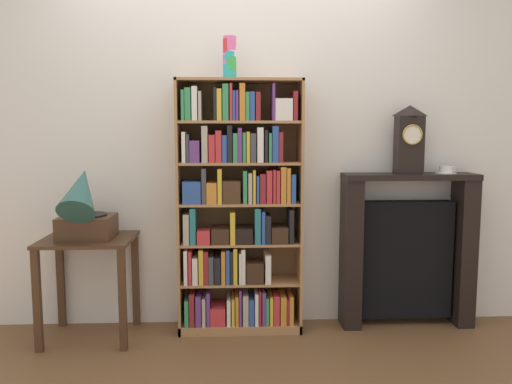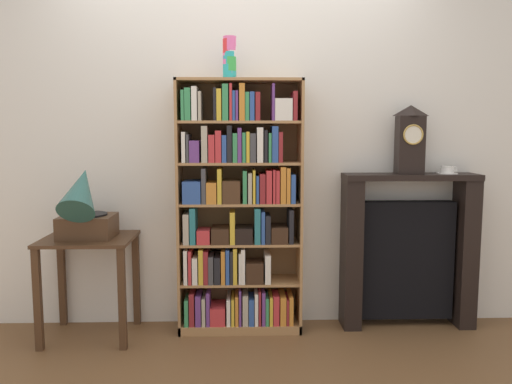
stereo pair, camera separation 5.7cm
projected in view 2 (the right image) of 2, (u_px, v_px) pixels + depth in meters
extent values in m
cube|color=brown|center=(240.00, 337.00, 3.44)|extent=(7.47, 6.40, 0.02)
cube|color=silver|center=(252.00, 141.00, 3.61)|extent=(4.47, 0.08, 2.60)
cube|color=#A87A4C|center=(180.00, 208.00, 3.47)|extent=(0.02, 0.28, 1.71)
cube|color=#A87A4C|center=(300.00, 207.00, 3.49)|extent=(0.02, 0.28, 1.71)
cube|color=brown|center=(240.00, 204.00, 3.61)|extent=(0.83, 0.01, 1.71)
cube|color=#A87A4C|center=(239.00, 81.00, 3.38)|extent=(0.83, 0.28, 0.02)
cube|color=#A87A4C|center=(240.00, 324.00, 3.57)|extent=(0.83, 0.28, 0.06)
cube|color=#388E56|center=(188.00, 310.00, 3.51)|extent=(0.03, 0.19, 0.18)
cube|color=maroon|center=(193.00, 306.00, 3.52)|extent=(0.03, 0.20, 0.22)
cube|color=#663884|center=(199.00, 308.00, 3.51)|extent=(0.04, 0.19, 0.21)
cube|color=#B2A893|center=(205.00, 308.00, 3.53)|extent=(0.02, 0.22, 0.19)
cube|color=#663884|center=(209.00, 306.00, 3.53)|extent=(0.02, 0.21, 0.23)
cube|color=#C63338|center=(218.00, 313.00, 3.53)|extent=(0.10, 0.21, 0.12)
cube|color=white|center=(229.00, 308.00, 3.55)|extent=(0.02, 0.24, 0.18)
cube|color=gold|center=(233.00, 308.00, 3.55)|extent=(0.02, 0.24, 0.18)
cube|color=orange|center=(237.00, 307.00, 3.53)|extent=(0.02, 0.21, 0.20)
cube|color=#663884|center=(241.00, 304.00, 3.53)|extent=(0.02, 0.21, 0.24)
cube|color=#B2A893|center=(245.00, 306.00, 3.55)|extent=(0.04, 0.24, 0.21)
cube|color=#2D519E|center=(251.00, 309.00, 3.53)|extent=(0.04, 0.20, 0.18)
cube|color=white|center=(256.00, 306.00, 3.52)|extent=(0.02, 0.19, 0.22)
cube|color=maroon|center=(259.00, 305.00, 3.54)|extent=(0.02, 0.21, 0.23)
cube|color=#663884|center=(263.00, 306.00, 3.53)|extent=(0.02, 0.19, 0.23)
cube|color=#388E56|center=(267.00, 308.00, 3.53)|extent=(0.02, 0.19, 0.19)
cube|color=gold|center=(270.00, 307.00, 3.55)|extent=(0.02, 0.24, 0.19)
cube|color=#C63338|center=(276.00, 307.00, 3.53)|extent=(0.04, 0.19, 0.20)
cube|color=orange|center=(282.00, 307.00, 3.55)|extent=(0.04, 0.24, 0.19)
cube|color=maroon|center=(287.00, 309.00, 3.54)|extent=(0.02, 0.20, 0.18)
cube|color=orange|center=(290.00, 307.00, 3.56)|extent=(0.03, 0.23, 0.20)
cube|color=#A87A4C|center=(240.00, 281.00, 3.54)|extent=(0.80, 0.26, 0.02)
cube|color=white|center=(187.00, 265.00, 3.48)|extent=(0.02, 0.20, 0.23)
cube|color=#C63338|center=(191.00, 264.00, 3.50)|extent=(0.02, 0.23, 0.23)
cube|color=white|center=(196.00, 268.00, 3.50)|extent=(0.04, 0.22, 0.18)
cube|color=gold|center=(202.00, 264.00, 3.48)|extent=(0.03, 0.19, 0.24)
cube|color=maroon|center=(207.00, 265.00, 3.50)|extent=(0.03, 0.22, 0.22)
cube|color=#424247|center=(211.00, 268.00, 3.49)|extent=(0.03, 0.19, 0.19)
cube|color=black|center=(218.00, 268.00, 3.50)|extent=(0.04, 0.21, 0.18)
cube|color=orange|center=(223.00, 265.00, 3.50)|extent=(0.03, 0.22, 0.22)
cube|color=#2D519E|center=(228.00, 265.00, 3.49)|extent=(0.02, 0.19, 0.23)
cube|color=black|center=(232.00, 265.00, 3.48)|extent=(0.02, 0.19, 0.22)
cube|color=gold|center=(235.00, 263.00, 3.51)|extent=(0.03, 0.24, 0.24)
cube|color=white|center=(239.00, 266.00, 3.49)|extent=(0.02, 0.19, 0.21)
cube|color=white|center=(243.00, 264.00, 3.49)|extent=(0.03, 0.18, 0.24)
cube|color=#382316|center=(254.00, 271.00, 3.49)|extent=(0.12, 0.18, 0.14)
cube|color=white|center=(267.00, 266.00, 3.52)|extent=(0.04, 0.24, 0.19)
cube|color=#A87A4C|center=(240.00, 242.00, 3.51)|extent=(0.80, 0.26, 0.02)
cube|color=#B2A893|center=(187.00, 227.00, 3.46)|extent=(0.04, 0.21, 0.20)
cube|color=teal|center=(194.00, 224.00, 3.46)|extent=(0.04, 0.21, 0.24)
cube|color=#C63338|center=(204.00, 236.00, 3.44)|extent=(0.09, 0.16, 0.09)
cube|color=#382316|center=(221.00, 234.00, 3.47)|extent=(0.12, 0.21, 0.10)
cube|color=gold|center=(233.00, 226.00, 3.46)|extent=(0.03, 0.19, 0.21)
cube|color=black|center=(244.00, 234.00, 3.46)|extent=(0.12, 0.19, 0.11)
cube|color=teal|center=(257.00, 225.00, 3.46)|extent=(0.04, 0.19, 0.24)
cube|color=#2D519E|center=(263.00, 226.00, 3.47)|extent=(0.02, 0.20, 0.22)
cube|color=black|center=(267.00, 228.00, 3.47)|extent=(0.03, 0.19, 0.19)
cube|color=#382316|center=(279.00, 233.00, 3.48)|extent=(0.11, 0.21, 0.11)
cube|color=black|center=(290.00, 225.00, 3.48)|extent=(0.03, 0.21, 0.23)
cube|color=#A87A4C|center=(240.00, 203.00, 3.47)|extent=(0.80, 0.26, 0.02)
cube|color=#2D519E|center=(193.00, 192.00, 3.42)|extent=(0.12, 0.20, 0.15)
cube|color=#424247|center=(205.00, 185.00, 3.43)|extent=(0.03, 0.22, 0.23)
cube|color=orange|center=(212.00, 192.00, 3.44)|extent=(0.07, 0.22, 0.14)
cube|color=gold|center=(220.00, 185.00, 3.44)|extent=(0.03, 0.22, 0.23)
cube|color=#472D1C|center=(231.00, 191.00, 3.42)|extent=(0.12, 0.17, 0.15)
cube|color=#388E56|center=(245.00, 186.00, 3.43)|extent=(0.03, 0.20, 0.22)
cube|color=#B2A893|center=(250.00, 187.00, 3.43)|extent=(0.03, 0.19, 0.20)
cube|color=gold|center=(254.00, 186.00, 3.43)|extent=(0.02, 0.20, 0.22)
cube|color=#2D519E|center=(257.00, 189.00, 3.44)|extent=(0.02, 0.21, 0.18)
cube|color=maroon|center=(262.00, 188.00, 3.43)|extent=(0.04, 0.19, 0.20)
cube|color=#C63338|center=(268.00, 186.00, 3.44)|extent=(0.04, 0.20, 0.22)
cube|color=#C63338|center=(273.00, 186.00, 3.44)|extent=(0.02, 0.22, 0.22)
cube|color=#C63338|center=(277.00, 186.00, 3.45)|extent=(0.02, 0.22, 0.22)
cube|color=orange|center=(282.00, 184.00, 3.45)|extent=(0.04, 0.22, 0.24)
cube|color=orange|center=(287.00, 185.00, 3.45)|extent=(0.02, 0.23, 0.23)
cube|color=#2D519E|center=(292.00, 188.00, 3.45)|extent=(0.03, 0.23, 0.19)
cube|color=#A87A4C|center=(240.00, 163.00, 3.44)|extent=(0.80, 0.26, 0.02)
cube|color=white|center=(185.00, 147.00, 3.40)|extent=(0.02, 0.21, 0.20)
cube|color=#424247|center=(189.00, 148.00, 3.41)|extent=(0.02, 0.23, 0.18)
cube|color=#663884|center=(195.00, 151.00, 3.40)|extent=(0.06, 0.21, 0.14)
cube|color=#B2A893|center=(205.00, 144.00, 3.40)|extent=(0.04, 0.21, 0.24)
cube|color=#C63338|center=(212.00, 148.00, 3.40)|extent=(0.04, 0.21, 0.18)
cube|color=#C63338|center=(219.00, 146.00, 3.42)|extent=(0.04, 0.24, 0.21)
cube|color=#2D519E|center=(225.00, 149.00, 3.40)|extent=(0.03, 0.20, 0.18)
cube|color=black|center=(230.00, 144.00, 3.41)|extent=(0.03, 0.23, 0.24)
cube|color=#388E56|center=(235.00, 148.00, 3.40)|extent=(0.03, 0.20, 0.19)
cube|color=#663884|center=(240.00, 145.00, 3.41)|extent=(0.03, 0.23, 0.23)
cube|color=#388E56|center=(244.00, 147.00, 3.40)|extent=(0.02, 0.20, 0.20)
cube|color=gold|center=(248.00, 147.00, 3.41)|extent=(0.02, 0.22, 0.20)
cube|color=#424247|center=(253.00, 148.00, 3.42)|extent=(0.04, 0.23, 0.19)
cube|color=white|center=(260.00, 145.00, 3.41)|extent=(0.04, 0.21, 0.23)
cube|color=black|center=(265.00, 146.00, 3.41)|extent=(0.02, 0.21, 0.21)
cube|color=#388E56|center=(269.00, 148.00, 3.40)|extent=(0.02, 0.20, 0.19)
cube|color=#2D519E|center=(274.00, 144.00, 3.42)|extent=(0.04, 0.23, 0.24)
cube|color=maroon|center=(280.00, 147.00, 3.40)|extent=(0.03, 0.19, 0.20)
cube|color=#A87A4C|center=(240.00, 122.00, 3.41)|extent=(0.80, 0.26, 0.02)
cube|color=#388E56|center=(184.00, 106.00, 3.37)|extent=(0.02, 0.23, 0.19)
cube|color=#388E56|center=(189.00, 105.00, 3.36)|extent=(0.04, 0.21, 0.21)
cube|color=white|center=(195.00, 104.00, 3.35)|extent=(0.03, 0.19, 0.22)
cube|color=#B2A893|center=(201.00, 107.00, 3.36)|extent=(0.02, 0.20, 0.19)
cube|color=black|center=(215.00, 105.00, 3.38)|extent=(0.02, 0.23, 0.21)
cube|color=gold|center=(219.00, 105.00, 3.38)|extent=(0.03, 0.23, 0.20)
cube|color=#388E56|center=(226.00, 103.00, 3.36)|extent=(0.04, 0.19, 0.23)
cube|color=#C63338|center=(231.00, 103.00, 3.38)|extent=(0.02, 0.24, 0.24)
cube|color=#2D519E|center=(234.00, 106.00, 3.39)|extent=(0.02, 0.24, 0.19)
cube|color=#663884|center=(237.00, 106.00, 3.39)|extent=(0.02, 0.24, 0.19)
cube|color=orange|center=(242.00, 103.00, 3.37)|extent=(0.04, 0.21, 0.24)
cube|color=#388E56|center=(247.00, 107.00, 3.38)|extent=(0.03, 0.21, 0.18)
cube|color=#2D519E|center=(252.00, 107.00, 3.39)|extent=(0.03, 0.24, 0.18)
cube|color=maroon|center=(257.00, 107.00, 3.38)|extent=(0.03, 0.22, 0.18)
cube|color=#663884|center=(273.00, 103.00, 3.37)|extent=(0.02, 0.19, 0.24)
cube|color=white|center=(283.00, 110.00, 3.37)|extent=(0.11, 0.17, 0.14)
cube|color=maroon|center=(294.00, 106.00, 3.38)|extent=(0.03, 0.20, 0.19)
cylinder|color=#28B2B7|center=(229.00, 72.00, 3.33)|extent=(0.08, 0.08, 0.09)
cylinder|color=#28B2B7|center=(230.00, 69.00, 3.33)|extent=(0.08, 0.08, 0.09)
cylinder|color=pink|center=(229.00, 67.00, 3.33)|extent=(0.08, 0.08, 0.09)
cylinder|color=green|center=(230.00, 64.00, 3.33)|extent=(0.08, 0.08, 0.09)
cylinder|color=purple|center=(229.00, 62.00, 3.33)|extent=(0.08, 0.08, 0.09)
cylinder|color=#28B2B7|center=(230.00, 59.00, 3.32)|extent=(0.08, 0.08, 0.09)
cylinder|color=#28B2B7|center=(230.00, 56.00, 3.32)|extent=(0.08, 0.08, 0.09)
cylinder|color=white|center=(230.00, 54.00, 3.32)|extent=(0.08, 0.08, 0.09)
cylinder|color=blue|center=(229.00, 51.00, 3.32)|extent=(0.08, 0.08, 0.09)
cylinder|color=pink|center=(229.00, 49.00, 3.32)|extent=(0.08, 0.08, 0.09)
cylinder|color=red|center=(229.00, 46.00, 3.32)|extent=(0.08, 0.08, 0.09)
cylinder|color=pink|center=(230.00, 44.00, 3.31)|extent=(0.08, 0.08, 0.09)
cube|color=#472D1C|center=(88.00, 239.00, 3.36)|extent=(0.59, 0.50, 0.02)
cube|color=#472D1C|center=(38.00, 300.00, 3.18)|extent=(0.04, 0.04, 0.65)
cube|color=#472D1C|center=(122.00, 299.00, 3.20)|extent=(0.04, 0.04, 0.65)
cube|color=#472D1C|center=(62.00, 280.00, 3.61)|extent=(0.04, 0.04, 0.65)
cube|color=#472D1C|center=(136.00, 279.00, 3.63)|extent=(0.04, 0.04, 0.65)
cube|color=#472D1C|center=(88.00, 226.00, 3.35)|extent=(0.34, 0.30, 0.15)
cylinder|color=black|center=(87.00, 214.00, 3.35)|extent=(0.25, 0.25, 0.01)
cylinder|color=#2D605B|center=(85.00, 212.00, 3.30)|extent=(0.03, 0.03, 0.06)
cone|color=#2D605B|center=(81.00, 190.00, 3.21)|extent=(0.23, 0.40, 0.40)
cube|color=black|center=(411.00, 177.00, 3.51)|extent=(0.92, 0.24, 0.04)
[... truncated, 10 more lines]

